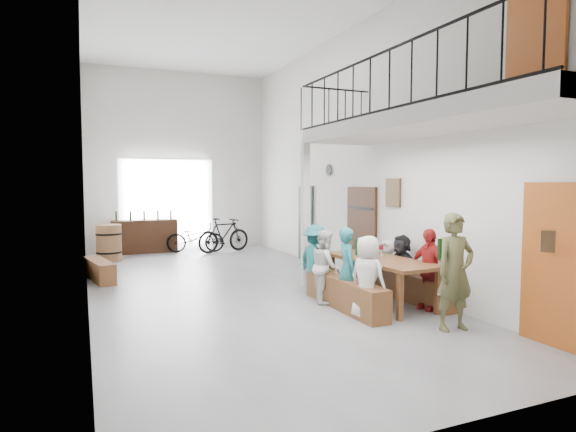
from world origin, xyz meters
name	(u,v)px	position (x,y,z in m)	size (l,w,h in m)	color
floor	(237,287)	(0.00, 0.00, 0.00)	(12.00, 12.00, 0.00)	slate
room_walls	(235,108)	(0.00, 0.00, 3.55)	(12.00, 12.00, 12.00)	silver
gateway_portal	(167,205)	(-0.40, 5.94, 1.40)	(2.80, 0.08, 2.80)	white
right_wall_decor	(407,202)	(2.70, -1.87, 1.74)	(0.07, 8.28, 5.07)	#9C4415
balcony	(421,125)	(1.98, -3.13, 2.96)	(1.52, 5.62, 4.00)	silver
tasting_table	(381,263)	(1.90, -2.22, 0.71)	(1.06, 2.29, 0.79)	brown
bench_inner	(344,293)	(1.18, -2.24, 0.25)	(0.35, 2.22, 0.51)	brown
bench_wall	(408,287)	(2.48, -2.22, 0.24)	(0.27, 2.10, 0.48)	brown
tableware	(366,247)	(1.95, -1.67, 0.93)	(0.42, 0.63, 0.35)	black
side_bench	(99,270)	(-2.50, 1.83, 0.22)	(0.34, 1.54, 0.43)	brown
oak_barrel	(109,243)	(-2.18, 4.44, 0.49)	(0.67, 0.67, 0.98)	brown
serving_counter	(145,236)	(-1.11, 5.65, 0.49)	(1.86, 0.52, 0.98)	#341B0E
counter_bottles	(144,215)	(-1.11, 5.64, 1.12)	(1.62, 0.11, 0.28)	black
guest_left_a	(367,278)	(1.18, -2.94, 0.65)	(0.63, 0.41, 1.29)	silver
guest_left_b	(347,269)	(1.18, -2.32, 0.68)	(0.50, 0.33, 1.36)	#216C70
guest_left_c	(326,266)	(1.09, -1.73, 0.64)	(0.62, 0.48, 1.27)	silver
guest_left_d	(315,260)	(1.13, -1.23, 0.66)	(0.85, 0.49, 1.32)	#216C70
guest_right_a	(429,269)	(2.42, -2.83, 0.67)	(0.79, 0.33, 1.35)	#A31C1C
guest_right_b	(401,267)	(2.46, -2.04, 0.58)	(1.08, 0.34, 1.16)	black
guest_right_c	(387,266)	(2.50, -1.57, 0.51)	(0.49, 0.32, 1.01)	silver
host_standing	(455,272)	(2.03, -3.88, 0.83)	(0.61, 0.40, 1.67)	#4B4B2A
potted_plant	(323,262)	(2.45, 1.00, 0.20)	(0.36, 0.31, 0.40)	#224B1C
bicycle_near	(195,238)	(0.30, 5.15, 0.45)	(0.59, 1.70, 0.89)	black
bicycle_far	(224,235)	(1.09, 4.85, 0.52)	(0.49, 1.73, 1.04)	black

